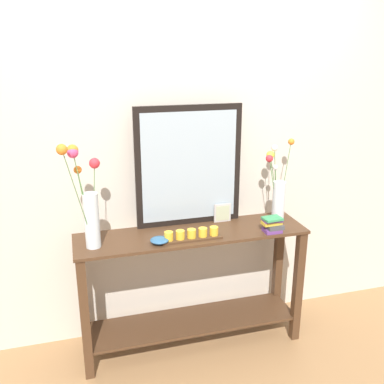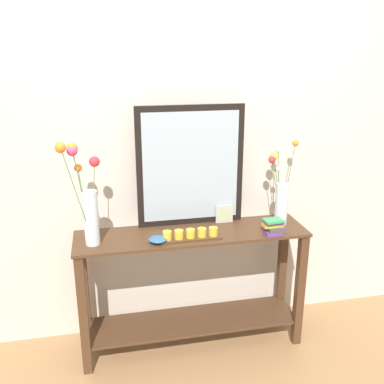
{
  "view_description": "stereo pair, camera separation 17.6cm",
  "coord_description": "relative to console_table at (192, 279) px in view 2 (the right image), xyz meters",
  "views": [
    {
      "loc": [
        -0.72,
        -2.54,
        2.0
      ],
      "look_at": [
        0.0,
        0.0,
        1.13
      ],
      "focal_mm": 40.87,
      "sensor_mm": 36.0,
      "label": 1
    },
    {
      "loc": [
        -0.55,
        -2.58,
        2.0
      ],
      "look_at": [
        0.0,
        0.0,
        1.13
      ],
      "focal_mm": 40.87,
      "sensor_mm": 36.0,
      "label": 2
    }
  ],
  "objects": [
    {
      "name": "ground_plane",
      "position": [
        0.0,
        0.0,
        -0.51
      ],
      "size": [
        7.0,
        6.0,
        0.02
      ],
      "primitive_type": "cube",
      "color": "#997047"
    },
    {
      "name": "wall_back",
      "position": [
        0.0,
        0.31,
        0.85
      ],
      "size": [
        6.4,
        0.08,
        2.7
      ],
      "primitive_type": "cube",
      "color": "beige",
      "rests_on": "ground"
    },
    {
      "name": "console_table",
      "position": [
        0.0,
        0.0,
        0.0
      ],
      "size": [
        1.52,
        0.39,
        0.85
      ],
      "color": "#472D1C",
      "rests_on": "ground"
    },
    {
      "name": "mirror_leaning",
      "position": [
        0.02,
        0.16,
        0.75
      ],
      "size": [
        0.72,
        0.03,
        0.81
      ],
      "color": "black",
      "rests_on": "console_table"
    },
    {
      "name": "tall_vase_left",
      "position": [
        -0.65,
        -0.05,
        0.63
      ],
      "size": [
        0.24,
        0.22,
        0.66
      ],
      "color": "silver",
      "rests_on": "console_table"
    },
    {
      "name": "vase_right",
      "position": [
        0.62,
        0.04,
        0.55
      ],
      "size": [
        0.24,
        0.16,
        0.56
      ],
      "color": "silver",
      "rests_on": "console_table"
    },
    {
      "name": "candle_tray",
      "position": [
        -0.03,
        -0.1,
        0.37
      ],
      "size": [
        0.39,
        0.09,
        0.07
      ],
      "color": "#472D1C",
      "rests_on": "console_table"
    },
    {
      "name": "picture_frame_small",
      "position": [
        0.25,
        0.13,
        0.41
      ],
      "size": [
        0.12,
        0.01,
        0.13
      ],
      "color": "#B7B2AD",
      "rests_on": "console_table"
    },
    {
      "name": "decorative_bowl",
      "position": [
        -0.24,
        -0.11,
        0.37
      ],
      "size": [
        0.12,
        0.12,
        0.04
      ],
      "color": "#2D5B84",
      "rests_on": "console_table"
    },
    {
      "name": "book_stack",
      "position": [
        0.51,
        -0.13,
        0.4
      ],
      "size": [
        0.14,
        0.1,
        0.1
      ],
      "color": "#663884",
      "rests_on": "console_table"
    }
  ]
}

